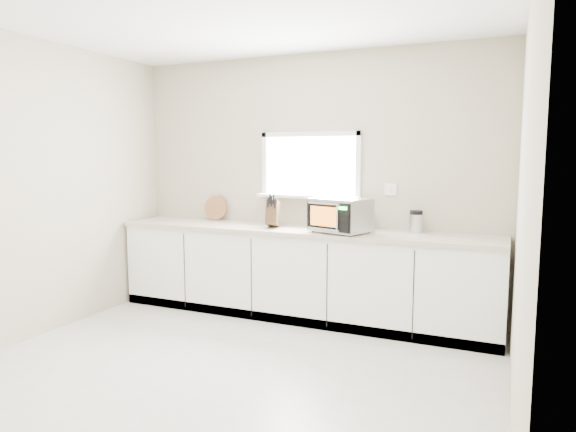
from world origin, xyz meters
The scene contains 8 objects.
ground centered at (0.00, 0.00, 0.00)m, with size 4.00×4.00×0.00m, color beige.
back_wall centered at (0.00, 2.00, 1.36)m, with size 4.00×0.17×2.70m.
cabinets centered at (0.00, 1.70, 0.44)m, with size 3.92×0.60×0.88m, color white.
countertop centered at (0.00, 1.69, 0.90)m, with size 3.92×0.64×0.04m, color beige.
microwave centered at (0.46, 1.60, 1.09)m, with size 0.61×0.54×0.33m.
knife_block centered at (-0.28, 1.66, 1.07)m, with size 0.17×0.26×0.35m.
cutting_board centered at (-1.14, 1.94, 1.06)m, with size 0.28×0.28×0.02m, color brown.
coffee_grinder centered at (1.13, 1.86, 1.03)m, with size 0.14×0.14×0.22m.
Camera 1 is at (1.95, -3.05, 1.65)m, focal length 32.00 mm.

